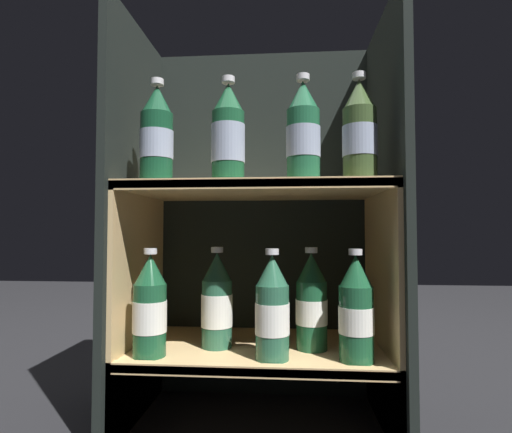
{
  "coord_description": "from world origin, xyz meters",
  "views": [
    {
      "loc": [
        0.08,
        -0.86,
        0.49
      ],
      "look_at": [
        0.0,
        0.13,
        0.53
      ],
      "focal_mm": 28.0,
      "sensor_mm": 36.0,
      "label": 1
    }
  ],
  "objects": [
    {
      "name": "fridge_back_wall",
      "position": [
        0.0,
        0.37,
        0.52
      ],
      "size": [
        0.68,
        0.02,
        1.05
      ],
      "primitive_type": "cube",
      "color": "black",
      "rests_on": "ground_plane"
    },
    {
      "name": "fridge_side_left",
      "position": [
        -0.33,
        0.18,
        0.52
      ],
      "size": [
        0.02,
        0.4,
        1.05
      ],
      "primitive_type": "cube",
      "color": "black",
      "rests_on": "ground_plane"
    },
    {
      "name": "fridge_side_right",
      "position": [
        0.33,
        0.18,
        0.52
      ],
      "size": [
        0.02,
        0.4,
        1.05
      ],
      "primitive_type": "cube",
      "color": "black",
      "rests_on": "ground_plane"
    },
    {
      "name": "shelf_lower",
      "position": [
        0.0,
        0.17,
        0.16
      ],
      "size": [
        0.64,
        0.36,
        0.2
      ],
      "color": "tan",
      "rests_on": "ground_plane"
    },
    {
      "name": "shelf_upper",
      "position": [
        0.0,
        0.17,
        0.44
      ],
      "size": [
        0.64,
        0.36,
        0.61
      ],
      "color": "tan",
      "rests_on": "ground_plane"
    },
    {
      "name": "bottle_upper_front_0",
      "position": [
        -0.23,
        0.07,
        0.72
      ],
      "size": [
        0.08,
        0.08,
        0.25
      ],
      "color": "#144228",
      "rests_on": "shelf_upper"
    },
    {
      "name": "bottle_upper_front_1",
      "position": [
        -0.06,
        0.07,
        0.72
      ],
      "size": [
        0.08,
        0.08,
        0.25
      ],
      "color": "#194C2D",
      "rests_on": "shelf_upper"
    },
    {
      "name": "bottle_upper_front_2",
      "position": [
        0.12,
        0.07,
        0.72
      ],
      "size": [
        0.08,
        0.08,
        0.25
      ],
      "color": "#1E5638",
      "rests_on": "shelf_upper"
    },
    {
      "name": "bottle_upper_front_3",
      "position": [
        0.24,
        0.07,
        0.72
      ],
      "size": [
        0.08,
        0.08,
        0.25
      ],
      "color": "#384C28",
      "rests_on": "shelf_upper"
    },
    {
      "name": "bottle_lower_front_0",
      "position": [
        -0.25,
        0.07,
        0.31
      ],
      "size": [
        0.08,
        0.08,
        0.25
      ],
      "color": "#194C2D",
      "rests_on": "shelf_lower"
    },
    {
      "name": "bottle_lower_front_1",
      "position": [
        0.04,
        0.07,
        0.31
      ],
      "size": [
        0.08,
        0.08,
        0.25
      ],
      "color": "#285B42",
      "rests_on": "shelf_lower"
    },
    {
      "name": "bottle_lower_front_2",
      "position": [
        0.23,
        0.07,
        0.31
      ],
      "size": [
        0.08,
        0.08,
        0.25
      ],
      "color": "#194C2D",
      "rests_on": "shelf_lower"
    },
    {
      "name": "bottle_lower_back_0",
      "position": [
        -0.1,
        0.15,
        0.31
      ],
      "size": [
        0.08,
        0.08,
        0.25
      ],
      "color": "#285B42",
      "rests_on": "shelf_lower"
    },
    {
      "name": "bottle_lower_back_1",
      "position": [
        0.14,
        0.15,
        0.31
      ],
      "size": [
        0.08,
        0.08,
        0.25
      ],
      "color": "#194C2D",
      "rests_on": "shelf_lower"
    }
  ]
}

